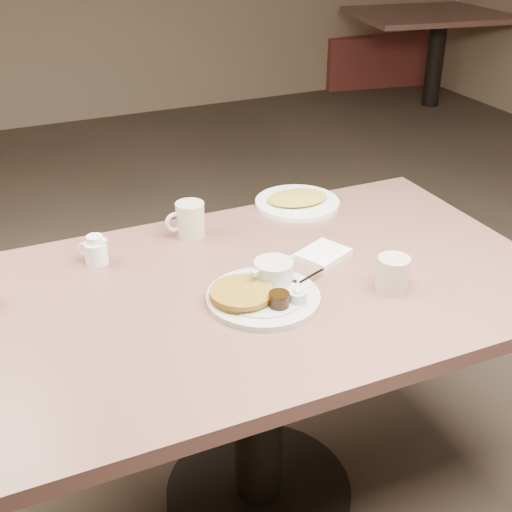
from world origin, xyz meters
name	(u,v)px	position (x,y,z in m)	size (l,w,h in m)	color
room	(260,16)	(0.00, 0.00, 1.40)	(7.04, 8.04, 2.84)	#4C3F33
diner_table	(259,339)	(0.00, 0.00, 0.58)	(1.50, 0.90, 0.75)	#84564C
main_plate	(263,290)	(-0.02, -0.07, 0.77)	(0.36, 0.34, 0.07)	#B7B8B4
coffee_mug_near	(393,273)	(0.29, -0.16, 0.80)	(0.12, 0.10, 0.09)	beige
napkin	(323,254)	(0.22, 0.06, 0.76)	(0.16, 0.15, 0.02)	white
coffee_mug_far	(189,220)	(-0.07, 0.33, 0.80)	(0.12, 0.08, 0.10)	beige
creamer_right	(96,251)	(-0.35, 0.28, 0.79)	(0.08, 0.07, 0.08)	white
hash_plate	(297,201)	(0.31, 0.39, 0.76)	(0.29, 0.29, 0.04)	white
booth_back_right	(393,36)	(3.18, 4.03, 0.41)	(1.61, 1.80, 1.12)	brown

